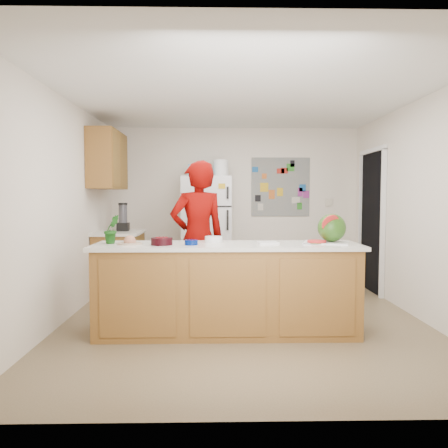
{
  "coord_description": "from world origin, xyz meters",
  "views": [
    {
      "loc": [
        -0.32,
        -4.87,
        1.4
      ],
      "look_at": [
        -0.22,
        0.2,
        1.08
      ],
      "focal_mm": 35.0,
      "sensor_mm": 36.0,
      "label": 1
    }
  ],
  "objects_px": {
    "refrigerator": "(207,232)",
    "cherry_bowl": "(162,241)",
    "person": "(198,239)",
    "watermelon": "(332,228)"
  },
  "relations": [
    {
      "from": "refrigerator",
      "to": "cherry_bowl",
      "type": "height_order",
      "value": "refrigerator"
    },
    {
      "from": "refrigerator",
      "to": "person",
      "type": "height_order",
      "value": "person"
    },
    {
      "from": "watermelon",
      "to": "cherry_bowl",
      "type": "xyz_separation_m",
      "value": [
        -1.72,
        -0.15,
        -0.12
      ]
    },
    {
      "from": "refrigerator",
      "to": "cherry_bowl",
      "type": "bearing_deg",
      "value": -99.11
    },
    {
      "from": "person",
      "to": "watermelon",
      "type": "height_order",
      "value": "person"
    },
    {
      "from": "cherry_bowl",
      "to": "refrigerator",
      "type": "bearing_deg",
      "value": 80.89
    },
    {
      "from": "watermelon",
      "to": "cherry_bowl",
      "type": "relative_size",
      "value": 1.36
    },
    {
      "from": "person",
      "to": "cherry_bowl",
      "type": "bearing_deg",
      "value": 46.51
    },
    {
      "from": "refrigerator",
      "to": "cherry_bowl",
      "type": "distance_m",
      "value": 2.5
    },
    {
      "from": "watermelon",
      "to": "person",
      "type": "bearing_deg",
      "value": 156.12
    }
  ]
}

